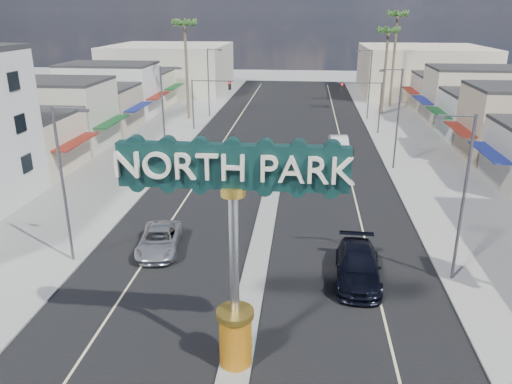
% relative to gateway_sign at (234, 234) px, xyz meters
% --- Properties ---
extents(ground, '(160.00, 160.00, 0.00)m').
position_rel_gateway_sign_xyz_m(ground, '(0.00, 28.02, -5.93)').
color(ground, gray).
rests_on(ground, ground).
extents(road, '(20.00, 120.00, 0.01)m').
position_rel_gateway_sign_xyz_m(road, '(0.00, 28.02, -5.92)').
color(road, black).
rests_on(road, ground).
extents(median_island, '(1.30, 30.00, 0.16)m').
position_rel_gateway_sign_xyz_m(median_island, '(0.00, 12.02, -5.85)').
color(median_island, gray).
rests_on(median_island, ground).
extents(sidewalk_left, '(8.00, 120.00, 0.12)m').
position_rel_gateway_sign_xyz_m(sidewalk_left, '(-14.00, 28.02, -5.87)').
color(sidewalk_left, gray).
rests_on(sidewalk_left, ground).
extents(sidewalk_right, '(8.00, 120.00, 0.12)m').
position_rel_gateway_sign_xyz_m(sidewalk_right, '(14.00, 28.02, -5.87)').
color(sidewalk_right, gray).
rests_on(sidewalk_right, ground).
extents(storefront_row_left, '(12.00, 42.00, 6.00)m').
position_rel_gateway_sign_xyz_m(storefront_row_left, '(-24.00, 41.02, -2.93)').
color(storefront_row_left, beige).
rests_on(storefront_row_left, ground).
extents(storefront_row_right, '(12.00, 42.00, 6.00)m').
position_rel_gateway_sign_xyz_m(storefront_row_right, '(24.00, 41.02, -2.93)').
color(storefront_row_right, '#B7B29E').
rests_on(storefront_row_right, ground).
extents(backdrop_far_left, '(20.00, 20.00, 8.00)m').
position_rel_gateway_sign_xyz_m(backdrop_far_left, '(-22.00, 73.02, -1.93)').
color(backdrop_far_left, '#B7B29E').
rests_on(backdrop_far_left, ground).
extents(backdrop_far_right, '(20.00, 20.00, 8.00)m').
position_rel_gateway_sign_xyz_m(backdrop_far_right, '(22.00, 73.02, -1.93)').
color(backdrop_far_right, beige).
rests_on(backdrop_far_right, ground).
extents(gateway_sign, '(8.20, 1.50, 9.15)m').
position_rel_gateway_sign_xyz_m(gateway_sign, '(0.00, 0.00, 0.00)').
color(gateway_sign, '#CC5C0F').
rests_on(gateway_sign, median_island).
extents(traffic_signal_left, '(5.09, 0.45, 6.00)m').
position_rel_gateway_sign_xyz_m(traffic_signal_left, '(-9.18, 42.02, -1.65)').
color(traffic_signal_left, '#47474C').
rests_on(traffic_signal_left, ground).
extents(traffic_signal_right, '(5.09, 0.45, 6.00)m').
position_rel_gateway_sign_xyz_m(traffic_signal_right, '(9.18, 42.02, -1.65)').
color(traffic_signal_right, '#47474C').
rests_on(traffic_signal_right, ground).
extents(streetlight_l_near, '(2.03, 0.22, 9.00)m').
position_rel_gateway_sign_xyz_m(streetlight_l_near, '(-10.43, 8.02, -0.86)').
color(streetlight_l_near, '#47474C').
rests_on(streetlight_l_near, ground).
extents(streetlight_l_mid, '(2.03, 0.22, 9.00)m').
position_rel_gateway_sign_xyz_m(streetlight_l_mid, '(-10.43, 28.02, -0.86)').
color(streetlight_l_mid, '#47474C').
rests_on(streetlight_l_mid, ground).
extents(streetlight_l_far, '(2.03, 0.22, 9.00)m').
position_rel_gateway_sign_xyz_m(streetlight_l_far, '(-10.43, 50.02, -0.86)').
color(streetlight_l_far, '#47474C').
rests_on(streetlight_l_far, ground).
extents(streetlight_r_near, '(2.03, 0.22, 9.00)m').
position_rel_gateway_sign_xyz_m(streetlight_r_near, '(10.43, 8.02, -0.86)').
color(streetlight_r_near, '#47474C').
rests_on(streetlight_r_near, ground).
extents(streetlight_r_mid, '(2.03, 0.22, 9.00)m').
position_rel_gateway_sign_xyz_m(streetlight_r_mid, '(10.43, 28.02, -0.86)').
color(streetlight_r_mid, '#47474C').
rests_on(streetlight_r_mid, ground).
extents(streetlight_r_far, '(2.03, 0.22, 9.00)m').
position_rel_gateway_sign_xyz_m(streetlight_r_far, '(10.43, 50.02, -0.86)').
color(streetlight_r_far, '#47474C').
rests_on(streetlight_r_far, ground).
extents(palm_left_far, '(2.60, 2.60, 13.10)m').
position_rel_gateway_sign_xyz_m(palm_left_far, '(-13.00, 48.02, 5.57)').
color(palm_left_far, brown).
rests_on(palm_left_far, ground).
extents(palm_right_mid, '(2.60, 2.60, 12.10)m').
position_rel_gateway_sign_xyz_m(palm_right_mid, '(13.00, 54.02, 4.67)').
color(palm_right_mid, brown).
rests_on(palm_right_mid, ground).
extents(palm_right_far, '(2.60, 2.60, 14.10)m').
position_rel_gateway_sign_xyz_m(palm_right_far, '(15.00, 60.02, 6.46)').
color(palm_right_far, brown).
rests_on(palm_right_far, ground).
extents(suv_left, '(2.93, 5.29, 1.40)m').
position_rel_gateway_sign_xyz_m(suv_left, '(-6.00, 9.87, -5.23)').
color(suv_left, '#B4B4B9').
rests_on(suv_left, ground).
extents(suv_right, '(2.58, 5.80, 1.66)m').
position_rel_gateway_sign_xyz_m(suv_right, '(5.53, 7.48, -5.10)').
color(suv_right, black).
rests_on(suv_right, ground).
extents(car_parked_left, '(2.11, 4.49, 1.48)m').
position_rel_gateway_sign_xyz_m(car_parked_left, '(-7.77, 27.73, -5.19)').
color(car_parked_left, slate).
rests_on(car_parked_left, ground).
extents(car_parked_right, '(2.06, 5.15, 1.66)m').
position_rel_gateway_sign_xyz_m(car_parked_right, '(5.96, 33.42, -5.10)').
color(car_parked_right, silver).
rests_on(car_parked_right, ground).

